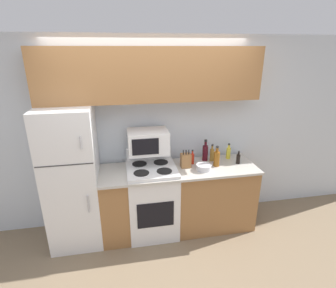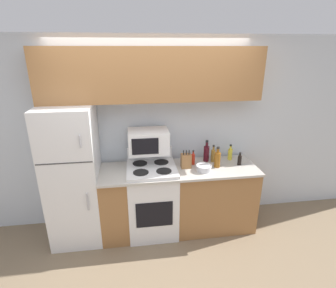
% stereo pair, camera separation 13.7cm
% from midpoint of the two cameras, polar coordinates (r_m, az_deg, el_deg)
% --- Properties ---
extents(ground_plane, '(12.00, 12.00, 0.00)m').
position_cam_midpoint_polar(ground_plane, '(3.63, -2.97, -20.86)').
color(ground_plane, '#7F6B51').
extents(wall_back, '(8.00, 0.05, 2.55)m').
position_cam_midpoint_polar(wall_back, '(3.59, -4.81, 2.11)').
color(wall_back, silver).
rests_on(wall_back, ground_plane).
extents(lower_cabinets, '(2.04, 0.65, 0.92)m').
position_cam_midpoint_polar(lower_cabinets, '(3.64, 1.18, -11.69)').
color(lower_cabinets, '#9E6B3D').
rests_on(lower_cabinets, ground_plane).
extents(refrigerator, '(0.62, 0.67, 1.77)m').
position_cam_midpoint_polar(refrigerator, '(3.46, -21.12, -6.95)').
color(refrigerator, white).
rests_on(refrigerator, ground_plane).
extents(upper_cabinets, '(2.66, 0.35, 0.63)m').
position_cam_midpoint_polar(upper_cabinets, '(3.22, -4.85, 14.87)').
color(upper_cabinets, '#9E6B3D').
rests_on(upper_cabinets, refrigerator).
extents(stove, '(0.63, 0.64, 1.12)m').
position_cam_midpoint_polar(stove, '(3.57, -4.57, -11.86)').
color(stove, white).
rests_on(stove, ground_plane).
extents(microwave, '(0.51, 0.37, 0.29)m').
position_cam_midpoint_polar(microwave, '(3.33, -5.57, 0.52)').
color(microwave, white).
rests_on(microwave, stove).
extents(knife_block, '(0.13, 0.10, 0.24)m').
position_cam_midpoint_polar(knife_block, '(3.40, 2.72, -3.61)').
color(knife_block, '#9E6B3D').
rests_on(knife_block, lower_cabinets).
extents(bowl, '(0.20, 0.20, 0.07)m').
position_cam_midpoint_polar(bowl, '(3.37, 6.62, -5.01)').
color(bowl, silver).
rests_on(bowl, lower_cabinets).
extents(bottle_cooking_spray, '(0.06, 0.06, 0.22)m').
position_cam_midpoint_polar(bottle_cooking_spray, '(3.75, 12.00, -1.86)').
color(bottle_cooking_spray, gold).
rests_on(bottle_cooking_spray, lower_cabinets).
extents(bottle_hot_sauce, '(0.05, 0.05, 0.20)m').
position_cam_midpoint_polar(bottle_hot_sauce, '(3.51, 4.21, -3.14)').
color(bottle_hot_sauce, red).
rests_on(bottle_hot_sauce, lower_cabinets).
extents(bottle_soy_sauce, '(0.05, 0.05, 0.18)m').
position_cam_midpoint_polar(bottle_soy_sauce, '(3.62, 13.99, -3.12)').
color(bottle_soy_sauce, black).
rests_on(bottle_soy_sauce, lower_cabinets).
extents(bottle_vinegar, '(0.06, 0.06, 0.24)m').
position_cam_midpoint_polar(bottle_vinegar, '(3.63, 8.47, -2.27)').
color(bottle_vinegar, olive).
rests_on(bottle_vinegar, lower_cabinets).
extents(bottle_wine_red, '(0.08, 0.08, 0.30)m').
position_cam_midpoint_polar(bottle_wine_red, '(3.62, 7.03, -1.82)').
color(bottle_wine_red, '#470F19').
rests_on(bottle_wine_red, lower_cabinets).
extents(bottle_whiskey, '(0.08, 0.08, 0.28)m').
position_cam_midpoint_polar(bottle_whiskey, '(3.47, 9.43, -3.08)').
color(bottle_whiskey, brown).
rests_on(bottle_whiskey, lower_cabinets).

